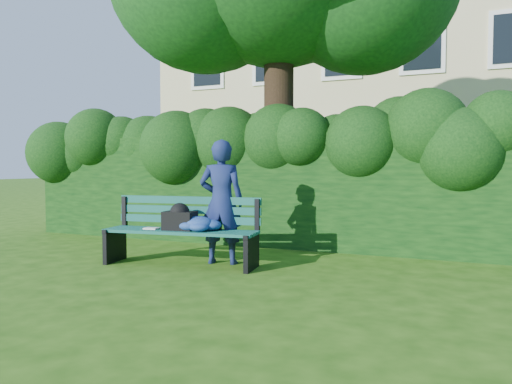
% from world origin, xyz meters
% --- Properties ---
extents(ground, '(80.00, 80.00, 0.00)m').
position_xyz_m(ground, '(0.00, 0.00, 0.00)').
color(ground, '#234E0E').
rests_on(ground, ground).
extents(apartment_building, '(16.00, 8.08, 12.00)m').
position_xyz_m(apartment_building, '(-0.00, 13.99, 6.00)').
color(apartment_building, '#C3BA83').
rests_on(apartment_building, ground).
extents(hedge, '(10.00, 1.00, 1.80)m').
position_xyz_m(hedge, '(0.00, 2.20, 0.90)').
color(hedge, black).
rests_on(hedge, ground).
extents(park_bench, '(2.09, 0.82, 0.89)m').
position_xyz_m(park_bench, '(-0.75, 0.01, 0.50)').
color(park_bench, '#0D4544').
rests_on(park_bench, ground).
extents(man_reading, '(0.68, 0.53, 1.65)m').
position_xyz_m(man_reading, '(-0.37, 0.31, 0.82)').
color(man_reading, '#162250').
rests_on(man_reading, ground).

